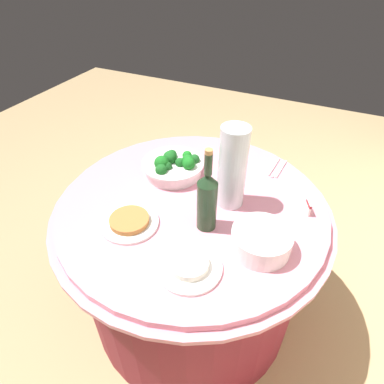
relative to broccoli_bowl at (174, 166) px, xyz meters
name	(u,v)px	position (x,y,z in m)	size (l,w,h in m)	color
ground_plane	(192,303)	(0.14, 0.16, -0.78)	(6.00, 6.00, 0.00)	tan
buffet_table	(192,259)	(0.14, 0.16, -0.41)	(1.16, 1.16, 0.74)	maroon
broccoli_bowl	(174,166)	(0.00, 0.00, 0.00)	(0.28, 0.28, 0.11)	white
plate_stack	(261,241)	(0.27, 0.48, 0.00)	(0.21, 0.21, 0.08)	white
wine_bottle	(207,200)	(0.25, 0.27, 0.08)	(0.07, 0.07, 0.34)	#203921
decorative_fruit_vase	(232,172)	(0.08, 0.30, 0.10)	(0.11, 0.11, 0.34)	silver
serving_tongs	(277,169)	(-0.24, 0.42, -0.04)	(0.17, 0.06, 0.01)	silver
food_plate_peanuts	(130,222)	(0.37, 0.00, -0.03)	(0.22, 0.22, 0.03)	white
food_plate_rice	(189,266)	(0.46, 0.30, -0.03)	(0.22, 0.22, 0.04)	white
label_placard_front	(308,207)	(0.01, 0.60, -0.01)	(0.05, 0.03, 0.05)	white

